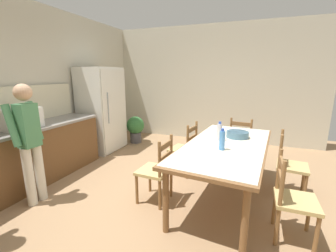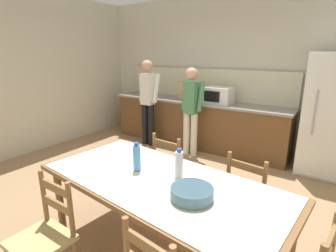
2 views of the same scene
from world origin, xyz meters
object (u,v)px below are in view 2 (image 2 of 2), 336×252
at_px(paper_bag, 185,91).
at_px(chair_side_near_left, 45,237).
at_px(chair_side_far_right, 250,196).
at_px(bottle_near_centre, 137,158).
at_px(microwave, 219,95).
at_px(serving_bowl, 192,192).
at_px(bottle_off_centre, 179,165).
at_px(dining_table, 160,187).
at_px(person_at_counter, 191,107).
at_px(chair_side_far_left, 173,169).
at_px(person_at_sink, 148,99).

relative_size(paper_bag, chair_side_near_left, 0.40).
relative_size(chair_side_far_right, chair_side_near_left, 1.00).
bearing_deg(chair_side_near_left, bottle_near_centre, 69.32).
relative_size(microwave, serving_bowl, 1.56).
bearing_deg(bottle_off_centre, microwave, 107.08).
height_order(dining_table, serving_bowl, serving_bowl).
bearing_deg(chair_side_near_left, dining_table, 52.96).
height_order(paper_bag, serving_bowl, paper_bag).
height_order(bottle_near_centre, person_at_counter, person_at_counter).
bearing_deg(chair_side_near_left, chair_side_far_right, 53.10).
distance_m(chair_side_near_left, person_at_counter, 3.17).
bearing_deg(chair_side_far_left, paper_bag, -59.72).
height_order(paper_bag, chair_side_far_right, paper_bag).
distance_m(microwave, bottle_near_centre, 2.89).
distance_m(paper_bag, bottle_near_centre, 3.08).
bearing_deg(serving_bowl, microwave, 110.24).
relative_size(bottle_near_centre, person_at_counter, 0.17).
bearing_deg(microwave, serving_bowl, -69.76).
xyz_separation_m(chair_side_far_left, person_at_sink, (-1.59, 1.54, 0.51)).
bearing_deg(dining_table, chair_side_far_left, 116.13).
bearing_deg(person_at_counter, dining_table, -156.71).
relative_size(chair_side_near_left, person_at_sink, 0.54).
relative_size(chair_side_far_right, chair_side_far_left, 1.00).
relative_size(bottle_near_centre, chair_side_far_left, 0.30).
bearing_deg(person_at_sink, paper_bag, -48.75).
xyz_separation_m(chair_side_near_left, person_at_sink, (-1.43, 3.13, 0.51)).
distance_m(microwave, paper_bag, 0.71).
height_order(person_at_sink, person_at_counter, person_at_sink).
relative_size(bottle_off_centre, chair_side_far_right, 0.30).
bearing_deg(chair_side_far_right, person_at_counter, -36.93).
height_order(chair_side_near_left, person_at_sink, person_at_sink).
distance_m(bottle_near_centre, person_at_counter, 2.45).
bearing_deg(serving_bowl, chair_side_far_right, 77.34).
xyz_separation_m(bottle_off_centre, chair_side_near_left, (-0.70, -0.86, -0.47)).
xyz_separation_m(dining_table, person_at_sink, (-2.00, 2.38, 0.24)).
bearing_deg(paper_bag, chair_side_far_left, -63.13).
distance_m(dining_table, person_at_counter, 2.58).
relative_size(dining_table, bottle_off_centre, 8.48).
bearing_deg(paper_bag, bottle_near_centre, -67.69).
xyz_separation_m(microwave, person_at_counter, (-0.29, -0.52, -0.17)).
bearing_deg(bottle_off_centre, chair_side_far_right, 54.68).
distance_m(paper_bag, bottle_off_centre, 3.17).
xyz_separation_m(bottle_off_centre, chair_side_far_right, (0.45, 0.63, -0.47)).
bearing_deg(microwave, person_at_counter, -119.05).
distance_m(bottle_off_centre, person_at_sink, 3.11).
relative_size(paper_bag, serving_bowl, 1.12).
relative_size(dining_table, chair_side_near_left, 2.52).
relative_size(paper_bag, chair_side_far_left, 0.40).
relative_size(bottle_off_centre, chair_side_far_left, 0.30).
bearing_deg(dining_table, bottle_near_centre, 174.39).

